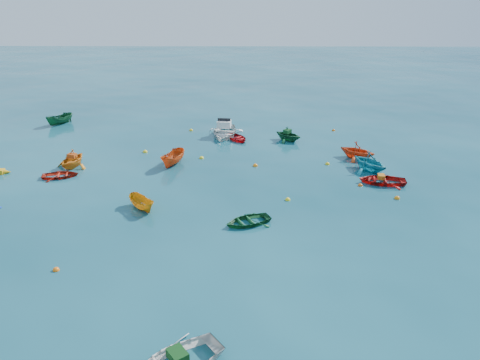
{
  "coord_description": "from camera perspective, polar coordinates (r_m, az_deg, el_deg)",
  "views": [
    {
      "loc": [
        0.3,
        -24.29,
        12.83
      ],
      "look_at": [
        0.0,
        5.0,
        0.4
      ],
      "focal_mm": 35.0,
      "sensor_mm": 36.0,
      "label": 1
    }
  ],
  "objects": [
    {
      "name": "dinghy_red_far",
      "position": [
        41.35,
        -0.33,
        4.92
      ],
      "size": [
        2.98,
        3.25,
        0.55
      ],
      "primitive_type": "imported",
      "rotation": [
        0.0,
        0.0,
        0.53
      ],
      "color": "red",
      "rests_on": "ground"
    },
    {
      "name": "buoy_or_d",
      "position": [
        32.96,
        14.44,
        -0.68
      ],
      "size": [
        0.32,
        0.32,
        0.32
      ],
      "primitive_type": "sphere",
      "color": "#DB570B",
      "rests_on": "ground"
    },
    {
      "name": "dinghy_orange_w",
      "position": [
        37.4,
        -19.66,
        1.54
      ],
      "size": [
        2.94,
        3.22,
        1.44
      ],
      "primitive_type": "imported",
      "rotation": [
        0.0,
        0.0,
        -0.24
      ],
      "color": "orange",
      "rests_on": "ground"
    },
    {
      "name": "motorboat_white",
      "position": [
        42.58,
        -1.93,
        5.45
      ],
      "size": [
        3.59,
        4.71,
        1.52
      ],
      "primitive_type": "imported",
      "rotation": [
        0.0,
        0.0,
        -0.1
      ],
      "color": "white",
      "rests_on": "ground"
    },
    {
      "name": "buoy_or_c",
      "position": [
        35.37,
        1.88,
        1.72
      ],
      "size": [
        0.38,
        0.38,
        0.38
      ],
      "primitive_type": "sphere",
      "color": "orange",
      "rests_on": "ground"
    },
    {
      "name": "dinghy_orange_far",
      "position": [
        38.09,
        14.02,
        2.6
      ],
      "size": [
        3.67,
        3.57,
        1.47
      ],
      "primitive_type": "imported",
      "rotation": [
        0.0,
        0.0,
        0.96
      ],
      "color": "#DB4214",
      "rests_on": "ground"
    },
    {
      "name": "buoy_ye_b",
      "position": [
        39.05,
        -11.5,
        3.34
      ],
      "size": [
        0.38,
        0.38,
        0.38
      ],
      "primitive_type": "sphere",
      "color": "yellow",
      "rests_on": "ground"
    },
    {
      "name": "dinghy_green_e",
      "position": [
        27.05,
        0.94,
        -5.32
      ],
      "size": [
        3.29,
        2.91,
        0.56
      ],
      "primitive_type": "imported",
      "rotation": [
        0.0,
        0.0,
        -1.13
      ],
      "color": "#125025",
      "rests_on": "ground"
    },
    {
      "name": "dinghy_cyan_se",
      "position": [
        35.8,
        15.42,
        1.13
      ],
      "size": [
        3.83,
        3.94,
        1.58
      ],
      "primitive_type": "imported",
      "rotation": [
        0.0,
        0.0,
        0.59
      ],
      "color": "teal",
      "rests_on": "ground"
    },
    {
      "name": "buoy_ye_c",
      "position": [
        37.04,
        -4.71,
        2.65
      ],
      "size": [
        0.35,
        0.35,
        0.35
      ],
      "primitive_type": "sphere",
      "color": "yellow",
      "rests_on": "ground"
    },
    {
      "name": "tarp_orange_a",
      "position": [
        37.15,
        -19.8,
        2.81
      ],
      "size": [
        0.71,
        0.6,
        0.3
      ],
      "primitive_type": "cube",
      "rotation": [
        0.0,
        0.0,
        -0.24
      ],
      "color": "#C24913",
      "rests_on": "dinghy_orange_w"
    },
    {
      "name": "tarp_orange_b",
      "position": [
        33.62,
        16.83,
        0.39
      ],
      "size": [
        0.53,
        0.65,
        0.29
      ],
      "primitive_type": "cube",
      "rotation": [
        0.0,
        0.0,
        -1.7
      ],
      "color": "#B76312",
      "rests_on": "dinghy_red_ne"
    },
    {
      "name": "tarp_green_b",
      "position": [
        41.21,
        5.79,
        5.93
      ],
      "size": [
        0.81,
        0.83,
        0.32
      ],
      "primitive_type": "cube",
      "rotation": [
        0.0,
        0.0,
        0.9
      ],
      "color": "#10411A",
      "rests_on": "dinghy_green_n"
    },
    {
      "name": "buoy_ye_a",
      "position": [
        30.0,
        5.83,
        -2.45
      ],
      "size": [
        0.34,
        0.34,
        0.34
      ],
      "primitive_type": "sphere",
      "color": "yellow",
      "rests_on": "ground"
    },
    {
      "name": "dinghy_red_ne",
      "position": [
        33.81,
        16.9,
        -0.35
      ],
      "size": [
        3.43,
        2.66,
        0.66
      ],
      "primitive_type": "imported",
      "rotation": [
        0.0,
        0.0,
        -1.7
      ],
      "color": "#B4120F",
      "rests_on": "ground"
    },
    {
      "name": "buoy_ye_d",
      "position": [
        44.22,
        -5.98,
        6.01
      ],
      "size": [
        0.36,
        0.36,
        0.36
      ],
      "primitive_type": "sphere",
      "color": "yellow",
      "rests_on": "ground"
    },
    {
      "name": "dinghy_red_nw",
      "position": [
        35.7,
        -21.01,
        0.33
      ],
      "size": [
        2.82,
        2.26,
        0.52
      ],
      "primitive_type": "imported",
      "rotation": [
        0.0,
        0.0,
        1.77
      ],
      "color": "#A51D0D",
      "rests_on": "ground"
    },
    {
      "name": "dinghy_green_n",
      "position": [
        41.4,
        5.86,
        4.82
      ],
      "size": [
        3.3,
        3.25,
        1.32
      ],
      "primitive_type": "imported",
      "rotation": [
        0.0,
        0.0,
        0.9
      ],
      "color": "#124F2A",
      "rests_on": "ground"
    },
    {
      "name": "sampan_yellow_mid",
      "position": [
        29.31,
        -11.81,
        -3.49
      ],
      "size": [
        2.28,
        2.44,
        0.94
      ],
      "primitive_type": "imported",
      "rotation": [
        0.0,
        0.0,
        0.71
      ],
      "color": "orange",
      "rests_on": "ground"
    },
    {
      "name": "buoy_or_e",
      "position": [
        44.85,
        11.33,
        5.92
      ],
      "size": [
        0.31,
        0.31,
        0.31
      ],
      "primitive_type": "sphere",
      "color": "orange",
      "rests_on": "ground"
    },
    {
      "name": "buoy_ye_e",
      "position": [
        36.3,
        10.61,
        1.89
      ],
      "size": [
        0.35,
        0.35,
        0.35
      ],
      "primitive_type": "sphere",
      "color": "gold",
      "rests_on": "ground"
    },
    {
      "name": "buoy_or_a",
      "position": [
        24.64,
        -21.5,
        -10.2
      ],
      "size": [
        0.33,
        0.33,
        0.33
      ],
      "primitive_type": "sphere",
      "color": "orange",
      "rests_on": "ground"
    },
    {
      "name": "tarp_green_a",
      "position": [
        17.95,
        -7.61,
        -20.43
      ],
      "size": [
        0.9,
        0.93,
        0.36
      ],
      "primitive_type": "cube",
      "rotation": [
        0.0,
        0.0,
        -0.92
      ],
      "color": "#104014",
      "rests_on": "dinghy_white_near"
    },
    {
      "name": "ground",
      "position": [
        27.47,
        -0.11,
        -4.85
      ],
      "size": [
        160.0,
        160.0,
        0.0
      ],
      "primitive_type": "plane",
      "color": "#0A3949",
      "rests_on": "ground"
    },
    {
      "name": "sampan_green_far",
      "position": [
        49.28,
        -21.03,
        6.37
      ],
      "size": [
        2.57,
        2.96,
        1.11
      ],
      "primitive_type": "imported",
      "rotation": [
        0.0,
        0.0,
        -0.63
      ],
      "color": "#12502B",
      "rests_on": "ground"
    },
    {
      "name": "buoy_or_b",
      "position": [
        31.69,
        18.59,
        -2.17
      ],
      "size": [
        0.37,
        0.37,
        0.37
      ],
      "primitive_type": "sphere",
      "color": "orange",
      "rests_on": "ground"
    },
    {
      "name": "sampan_orange_n",
      "position": [
        35.98,
        -8.11,
        1.86
      ],
      "size": [
        2.08,
        3.18,
        1.15
      ],
      "primitive_type": "imported",
      "rotation": [
        0.0,
        0.0,
        -0.35
      ],
      "color": "#CB4913",
      "rests_on": "ground"
    }
  ]
}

